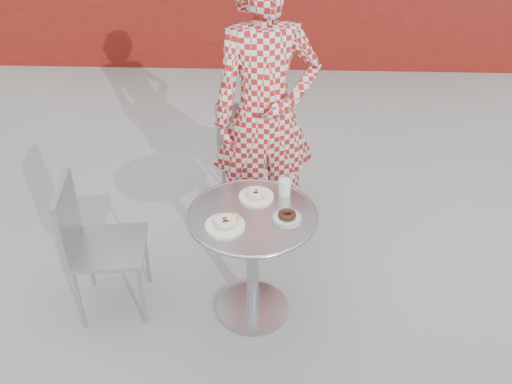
{
  "coord_description": "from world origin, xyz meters",
  "views": [
    {
      "loc": [
        0.08,
        -2.25,
        2.34
      ],
      "look_at": [
        -0.02,
        0.13,
        0.74
      ],
      "focal_mm": 40.0,
      "sensor_mm": 36.0,
      "label": 1
    }
  ],
  "objects_px": {
    "plate_far": "(256,194)",
    "plate_near": "(226,223)",
    "seated_person": "(265,115)",
    "chair_far": "(252,175)",
    "plate_checker": "(287,217)",
    "milk_cup": "(285,187)",
    "bistro_table": "(253,240)",
    "chair_left": "(111,270)"
  },
  "relations": [
    {
      "from": "seated_person",
      "to": "plate_checker",
      "type": "bearing_deg",
      "value": -93.02
    },
    {
      "from": "chair_left",
      "to": "milk_cup",
      "type": "distance_m",
      "value": 1.06
    },
    {
      "from": "milk_cup",
      "to": "plate_far",
      "type": "bearing_deg",
      "value": -168.52
    },
    {
      "from": "milk_cup",
      "to": "seated_person",
      "type": "bearing_deg",
      "value": 102.25
    },
    {
      "from": "chair_far",
      "to": "plate_far",
      "type": "xyz_separation_m",
      "value": [
        0.07,
        -0.84,
        0.41
      ]
    },
    {
      "from": "plate_far",
      "to": "milk_cup",
      "type": "height_order",
      "value": "milk_cup"
    },
    {
      "from": "bistro_table",
      "to": "plate_far",
      "type": "height_order",
      "value": "plate_far"
    },
    {
      "from": "seated_person",
      "to": "plate_far",
      "type": "height_order",
      "value": "seated_person"
    },
    {
      "from": "bistro_table",
      "to": "chair_left",
      "type": "height_order",
      "value": "chair_left"
    },
    {
      "from": "bistro_table",
      "to": "chair_far",
      "type": "height_order",
      "value": "chair_far"
    },
    {
      "from": "chair_far",
      "to": "plate_checker",
      "type": "relative_size",
      "value": 5.63
    },
    {
      "from": "bistro_table",
      "to": "seated_person",
      "type": "xyz_separation_m",
      "value": [
        0.04,
        0.71,
        0.36
      ]
    },
    {
      "from": "plate_checker",
      "to": "chair_far",
      "type": "bearing_deg",
      "value": 102.31
    },
    {
      "from": "chair_left",
      "to": "milk_cup",
      "type": "bearing_deg",
      "value": -87.53
    },
    {
      "from": "chair_far",
      "to": "chair_left",
      "type": "distance_m",
      "value": 1.21
    },
    {
      "from": "chair_far",
      "to": "plate_far",
      "type": "relative_size",
      "value": 4.91
    },
    {
      "from": "plate_checker",
      "to": "bistro_table",
      "type": "bearing_deg",
      "value": 169.13
    },
    {
      "from": "chair_left",
      "to": "plate_near",
      "type": "height_order",
      "value": "chair_left"
    },
    {
      "from": "chair_left",
      "to": "seated_person",
      "type": "relative_size",
      "value": 0.46
    },
    {
      "from": "chair_left",
      "to": "chair_far",
      "type": "bearing_deg",
      "value": -43.77
    },
    {
      "from": "plate_far",
      "to": "seated_person",
      "type": "bearing_deg",
      "value": 86.8
    },
    {
      "from": "seated_person",
      "to": "plate_far",
      "type": "distance_m",
      "value": 0.59
    },
    {
      "from": "seated_person",
      "to": "plate_checker",
      "type": "relative_size",
      "value": 10.98
    },
    {
      "from": "plate_near",
      "to": "plate_checker",
      "type": "xyz_separation_m",
      "value": [
        0.3,
        0.07,
        -0.01
      ]
    },
    {
      "from": "bistro_table",
      "to": "seated_person",
      "type": "relative_size",
      "value": 0.39
    },
    {
      "from": "bistro_table",
      "to": "plate_checker",
      "type": "xyz_separation_m",
      "value": [
        0.17,
        -0.03,
        0.18
      ]
    },
    {
      "from": "bistro_table",
      "to": "plate_checker",
      "type": "bearing_deg",
      "value": -10.87
    },
    {
      "from": "seated_person",
      "to": "plate_checker",
      "type": "height_order",
      "value": "seated_person"
    },
    {
      "from": "chair_far",
      "to": "plate_far",
      "type": "height_order",
      "value": "chair_far"
    },
    {
      "from": "plate_far",
      "to": "milk_cup",
      "type": "distance_m",
      "value": 0.15
    },
    {
      "from": "bistro_table",
      "to": "milk_cup",
      "type": "height_order",
      "value": "milk_cup"
    },
    {
      "from": "plate_checker",
      "to": "plate_near",
      "type": "bearing_deg",
      "value": -166.78
    },
    {
      "from": "bistro_table",
      "to": "plate_far",
      "type": "relative_size",
      "value": 3.69
    },
    {
      "from": "bistro_table",
      "to": "milk_cup",
      "type": "relative_size",
      "value": 6.28
    },
    {
      "from": "plate_checker",
      "to": "milk_cup",
      "type": "relative_size",
      "value": 1.48
    },
    {
      "from": "plate_far",
      "to": "plate_near",
      "type": "bearing_deg",
      "value": -118.84
    },
    {
      "from": "seated_person",
      "to": "bistro_table",
      "type": "bearing_deg",
      "value": -106.37
    },
    {
      "from": "seated_person",
      "to": "plate_far",
      "type": "relative_size",
      "value": 9.57
    },
    {
      "from": "seated_person",
      "to": "plate_near",
      "type": "xyz_separation_m",
      "value": [
        -0.17,
        -0.81,
        -0.18
      ]
    },
    {
      "from": "plate_far",
      "to": "plate_checker",
      "type": "relative_size",
      "value": 1.15
    },
    {
      "from": "milk_cup",
      "to": "plate_near",
      "type": "bearing_deg",
      "value": -135.36
    },
    {
      "from": "plate_checker",
      "to": "milk_cup",
      "type": "bearing_deg",
      "value": 93.24
    }
  ]
}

